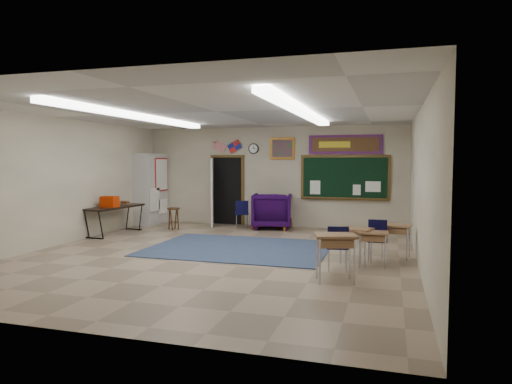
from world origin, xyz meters
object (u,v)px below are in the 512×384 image
(folding_table, at_px, (115,219))
(wingback_armchair, at_px, (272,211))
(student_desk_front_left, at_px, (356,244))
(student_desk_front_right, at_px, (396,239))
(wooden_stool, at_px, (174,218))

(folding_table, bearing_deg, wingback_armchair, 35.87)
(folding_table, bearing_deg, student_desk_front_left, -9.50)
(student_desk_front_right, height_order, wooden_stool, student_desk_front_right)
(student_desk_front_left, relative_size, student_desk_front_right, 1.01)
(student_desk_front_left, distance_m, folding_table, 6.74)
(wingback_armchair, relative_size, student_desk_front_right, 1.65)
(folding_table, bearing_deg, student_desk_front_right, -2.19)
(wingback_armchair, xyz_separation_m, wooden_stool, (-2.67, -1.03, -0.19))
(folding_table, relative_size, wooden_stool, 3.01)
(wingback_armchair, xyz_separation_m, folding_table, (-3.81, -2.22, -0.10))
(student_desk_front_right, bearing_deg, wooden_stool, 169.60)
(wingback_armchair, relative_size, folding_table, 0.60)
(student_desk_front_right, height_order, folding_table, folding_table)
(student_desk_front_right, relative_size, wooden_stool, 1.10)
(wingback_armchair, bearing_deg, student_desk_front_right, 126.55)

